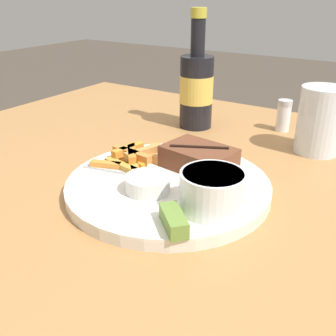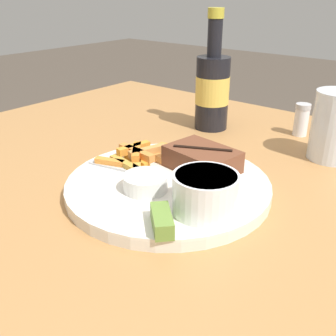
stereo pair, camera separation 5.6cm
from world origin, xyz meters
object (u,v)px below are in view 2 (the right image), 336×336
at_px(pickle_spear, 162,220).
at_px(dinner_plate, 168,186).
at_px(beer_bottle, 212,88).
at_px(drinking_glass, 335,126).
at_px(dipping_sauce_cup, 145,182).
at_px(fork_utensil, 123,169).
at_px(salt_shaker, 301,120).
at_px(coleslaw_cup, 205,191).
at_px(steak_portion, 202,159).

bearing_deg(pickle_spear, dinner_plate, 125.98).
bearing_deg(beer_bottle, drinking_glass, -1.23).
relative_size(dipping_sauce_cup, pickle_spear, 1.10).
bearing_deg(drinking_glass, pickle_spear, -100.54).
distance_m(pickle_spear, fork_utensil, 0.17).
bearing_deg(drinking_glass, salt_shaker, 137.56).
xyz_separation_m(dipping_sauce_cup, pickle_spear, (0.08, -0.06, -0.00)).
distance_m(dinner_plate, fork_utensil, 0.08).
distance_m(dipping_sauce_cup, fork_utensil, 0.08).
bearing_deg(fork_utensil, coleslaw_cup, -19.35).
distance_m(beer_bottle, drinking_glass, 0.26).
xyz_separation_m(dipping_sauce_cup, salt_shaker, (0.06, 0.40, 0.00)).
bearing_deg(pickle_spear, steak_portion, 109.27).
relative_size(pickle_spear, beer_bottle, 0.24).
xyz_separation_m(dinner_plate, beer_bottle, (-0.11, 0.28, 0.08)).
bearing_deg(salt_shaker, drinking_glass, -42.44).
bearing_deg(steak_portion, coleslaw_cup, -53.59).
relative_size(steak_portion, dipping_sauce_cup, 1.85).
bearing_deg(pickle_spear, dipping_sauce_cup, 143.60).
bearing_deg(dipping_sauce_cup, pickle_spear, -36.40).
bearing_deg(salt_shaker, pickle_spear, -87.68).
relative_size(fork_utensil, salt_shaker, 2.05).
height_order(drinking_glass, salt_shaker, drinking_glass).
height_order(steak_portion, beer_bottle, beer_bottle).
relative_size(dinner_plate, drinking_glass, 2.50).
height_order(pickle_spear, salt_shaker, salt_shaker).
height_order(steak_portion, salt_shaker, salt_shaker).
relative_size(drinking_glass, salt_shaker, 1.83).
bearing_deg(dinner_plate, beer_bottle, 111.70).
bearing_deg(steak_portion, dinner_plate, -103.51).
bearing_deg(drinking_glass, steak_portion, -121.03).
height_order(dipping_sauce_cup, beer_bottle, beer_bottle).
xyz_separation_m(dinner_plate, pickle_spear, (0.07, -0.10, 0.02)).
bearing_deg(dipping_sauce_cup, drinking_glass, 64.92).
bearing_deg(beer_bottle, fork_utensil, -83.24).
bearing_deg(pickle_spear, beer_bottle, 115.83).
height_order(fork_utensil, drinking_glass, drinking_glass).
relative_size(dipping_sauce_cup, salt_shaker, 0.95).
xyz_separation_m(dipping_sauce_cup, drinking_glass, (0.15, 0.32, 0.03)).
relative_size(dipping_sauce_cup, drinking_glass, 0.52).
bearing_deg(coleslaw_cup, fork_utensil, 172.93).
height_order(dipping_sauce_cup, salt_shaker, salt_shaker).
height_order(beer_bottle, drinking_glass, beer_bottle).
bearing_deg(salt_shaker, steak_portion, -97.56).
bearing_deg(drinking_glass, beer_bottle, 178.77).
distance_m(pickle_spear, salt_shaker, 0.46).
bearing_deg(beer_bottle, coleslaw_cup, -57.62).
distance_m(dinner_plate, drinking_glass, 0.31).
distance_m(steak_portion, dipping_sauce_cup, 0.11).
relative_size(steak_portion, fork_utensil, 0.86).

